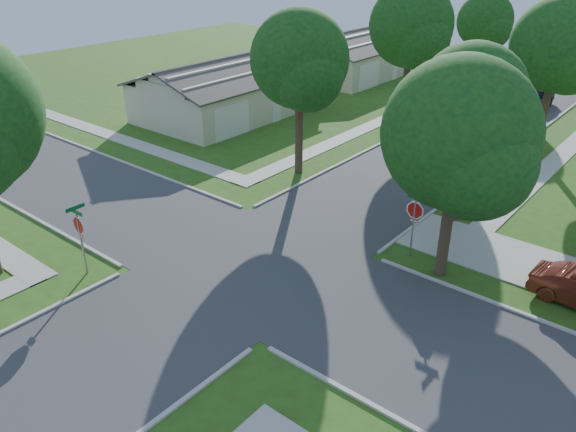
% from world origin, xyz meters
% --- Properties ---
extents(ground, '(100.00, 100.00, 0.00)m').
position_xyz_m(ground, '(0.00, 0.00, 0.00)').
color(ground, '#324C14').
rests_on(ground, ground).
extents(road_ns, '(7.00, 100.00, 0.02)m').
position_xyz_m(road_ns, '(0.00, 0.00, 0.00)').
color(road_ns, '#333335').
rests_on(road_ns, ground).
extents(sidewalk_nw, '(1.20, 40.00, 0.04)m').
position_xyz_m(sidewalk_nw, '(-6.10, 26.00, 0.02)').
color(sidewalk_nw, '#9E9B91').
rests_on(sidewalk_nw, ground).
extents(driveway, '(8.80, 3.60, 0.05)m').
position_xyz_m(driveway, '(7.90, 7.10, 0.03)').
color(driveway, '#9E9B91').
rests_on(driveway, ground).
extents(stop_sign_sw, '(1.05, 0.80, 2.98)m').
position_xyz_m(stop_sign_sw, '(-4.70, -4.70, 2.03)').
color(stop_sign_sw, gray).
rests_on(stop_sign_sw, ground).
extents(stop_sign_ne, '(1.05, 0.80, 2.98)m').
position_xyz_m(stop_sign_ne, '(4.70, 4.70, 2.03)').
color(stop_sign_ne, gray).
rests_on(stop_sign_ne, ground).
extents(tree_e_near, '(4.97, 4.80, 8.28)m').
position_xyz_m(tree_e_near, '(4.75, 9.01, 5.64)').
color(tree_e_near, '#38281C').
rests_on(tree_e_near, ground).
extents(tree_e_mid, '(5.59, 5.40, 9.21)m').
position_xyz_m(tree_e_mid, '(4.76, 21.01, 6.25)').
color(tree_e_mid, '#38281C').
rests_on(tree_e_mid, ground).
extents(tree_w_near, '(5.38, 5.20, 8.97)m').
position_xyz_m(tree_w_near, '(-4.64, 9.01, 6.12)').
color(tree_w_near, '#38281C').
rests_on(tree_w_near, ground).
extents(tree_w_mid, '(5.80, 5.60, 9.56)m').
position_xyz_m(tree_w_mid, '(-4.64, 21.01, 6.49)').
color(tree_w_mid, '#38281C').
rests_on(tree_w_mid, ground).
extents(tree_w_far, '(4.76, 4.60, 8.04)m').
position_xyz_m(tree_w_far, '(-4.65, 34.01, 5.51)').
color(tree_w_far, '#38281C').
rests_on(tree_w_far, ground).
extents(tree_ne_corner, '(5.80, 5.60, 8.66)m').
position_xyz_m(tree_ne_corner, '(6.36, 4.21, 5.59)').
color(tree_ne_corner, '#38281C').
rests_on(tree_ne_corner, ground).
extents(house_nw_near, '(8.42, 13.60, 4.23)m').
position_xyz_m(house_nw_near, '(-15.99, 15.00, 1.52)').
color(house_nw_near, '#B5AE8F').
rests_on(house_nw_near, ground).
extents(house_nw_far, '(8.42, 13.60, 4.23)m').
position_xyz_m(house_nw_far, '(-15.99, 32.00, 1.52)').
color(house_nw_far, '#B5AE8F').
rests_on(house_nw_far, ground).
extents(car_curb_east, '(2.11, 4.72, 1.58)m').
position_xyz_m(car_curb_east, '(1.20, 31.21, 0.79)').
color(car_curb_east, black).
rests_on(car_curb_east, ground).
extents(car_curb_west, '(2.29, 4.86, 1.37)m').
position_xyz_m(car_curb_west, '(-1.20, 40.88, 0.69)').
color(car_curb_west, black).
rests_on(car_curb_west, ground).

